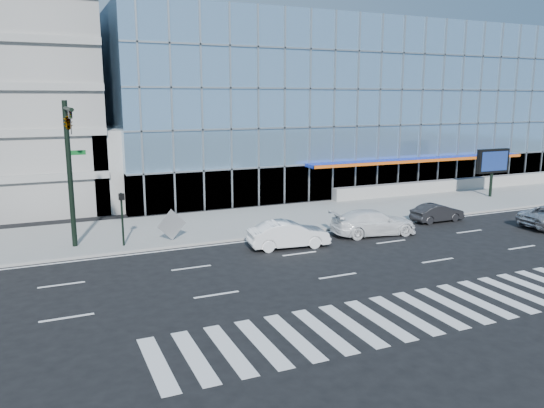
{
  "coord_description": "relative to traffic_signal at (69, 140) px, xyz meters",
  "views": [
    {
      "loc": [
        -12.54,
        -24.56,
        8.23
      ],
      "look_at": [
        -0.29,
        3.0,
        2.22
      ],
      "focal_mm": 35.0,
      "sensor_mm": 36.0,
      "label": 1
    }
  ],
  "objects": [
    {
      "name": "white_sedan",
      "position": [
        11.0,
        -3.19,
        -5.41
      ],
      "size": [
        4.73,
        2.11,
        1.51
      ],
      "primitive_type": "imported",
      "rotation": [
        0.0,
        0.0,
        1.45
      ],
      "color": "white",
      "rests_on": "ground"
    },
    {
      "name": "marquee_sign",
      "position": [
        33.0,
        3.42,
        -3.1
      ],
      "size": [
        3.2,
        0.43,
        4.0
      ],
      "color": "black",
      "rests_on": "sidewalk"
    },
    {
      "name": "retaining_wall",
      "position": [
        35.0,
        7.03,
        -5.51
      ],
      "size": [
        30.0,
        0.8,
        1.0
      ],
      "primitive_type": "cube",
      "color": "gray",
      "rests_on": "sidewalk"
    },
    {
      "name": "tilted_panel",
      "position": [
        5.25,
        0.43,
        -5.1
      ],
      "size": [
        1.79,
        0.53,
        1.84
      ],
      "primitive_type": "cube",
      "rotation": [
        0.0,
        0.79,
        0.26
      ],
      "color": "gray",
      "rests_on": "sidewalk"
    },
    {
      "name": "ramp_block",
      "position": [
        5.0,
        13.43,
        -3.16
      ],
      "size": [
        6.0,
        8.0,
        6.0
      ],
      "primitive_type": "cube",
      "color": "gray",
      "rests_on": "ground"
    },
    {
      "name": "ground",
      "position": [
        11.0,
        -4.57,
        -6.16
      ],
      "size": [
        160.0,
        160.0,
        0.0
      ],
      "primitive_type": "plane",
      "color": "black",
      "rests_on": "ground"
    },
    {
      "name": "theatre_building",
      "position": [
        25.0,
        21.43,
        1.34
      ],
      "size": [
        42.0,
        26.0,
        15.0
      ],
      "primitive_type": "cube",
      "color": "#7DAAD1",
      "rests_on": "ground"
    },
    {
      "name": "ped_signal_post",
      "position": [
        2.5,
        0.37,
        -4.02
      ],
      "size": [
        0.3,
        0.33,
        3.0
      ],
      "color": "black",
      "rests_on": "sidewalk"
    },
    {
      "name": "sidewalk",
      "position": [
        11.0,
        3.43,
        -6.09
      ],
      "size": [
        120.0,
        8.0,
        0.15
      ],
      "primitive_type": "cube",
      "color": "gray",
      "rests_on": "ground"
    },
    {
      "name": "white_suv",
      "position": [
        17.0,
        -2.77,
        -5.39
      ],
      "size": [
        5.56,
        2.87,
        1.54
      ],
      "primitive_type": "imported",
      "rotation": [
        0.0,
        0.0,
        1.43
      ],
      "color": "white",
      "rests_on": "ground"
    },
    {
      "name": "traffic_signal",
      "position": [
        0.0,
        0.0,
        0.0
      ],
      "size": [
        1.14,
        5.74,
        8.0
      ],
      "color": "black",
      "rests_on": "sidewalk"
    },
    {
      "name": "dark_sedan",
      "position": [
        23.0,
        -1.57,
        -5.55
      ],
      "size": [
        3.74,
        1.34,
        1.23
      ],
      "primitive_type": "imported",
      "rotation": [
        0.0,
        0.0,
        1.58
      ],
      "color": "black",
      "rests_on": "ground"
    }
  ]
}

